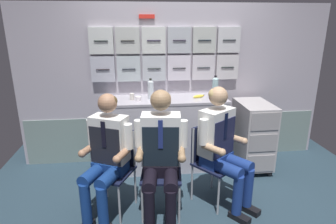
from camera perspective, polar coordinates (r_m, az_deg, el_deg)
name	(u,v)px	position (r m, az deg, el deg)	size (l,w,h in m)	color
ground	(192,216)	(3.18, 4.88, -19.94)	(4.80, 4.80, 0.04)	#263945
galley_bulkhead	(174,84)	(3.96, 1.21, 5.49)	(4.20, 0.14, 2.15)	#AEA7B4
galley_counter	(167,133)	(3.85, -0.26, -4.24)	(1.56, 0.53, 0.96)	#BAB6C1
service_trolley	(253,134)	(3.99, 16.50, -4.16)	(0.40, 0.65, 0.91)	black
folding_chair_left	(115,161)	(3.08, -10.47, -9.51)	(0.53, 0.53, 0.85)	#A8AAAF
crew_member_left	(106,152)	(2.88, -12.21, -7.81)	(0.57, 0.68, 1.26)	black
folding_chair_right	(161,162)	(3.00, -1.30, -9.97)	(0.45, 0.45, 0.85)	#A8AAAF
crew_member_right	(161,151)	(2.77, -1.44, -7.76)	(0.52, 0.67, 1.31)	black
folding_chair_by_counter	(209,154)	(3.19, 8.23, -8.33)	(0.56, 0.56, 0.85)	#A8AAAF
crew_member_by_counter	(222,142)	(3.03, 10.75, -5.97)	(0.64, 0.69, 1.29)	black
water_bottle_blue_cap	(215,89)	(3.61, 9.35, 4.56)	(0.07, 0.07, 0.32)	#ADD7DC
water_bottle_tall	(151,89)	(3.66, -3.47, 4.51)	(0.08, 0.08, 0.26)	silver
coffee_cup_spare	(138,99)	(3.60, -5.94, 2.67)	(0.07, 0.07, 0.06)	white
coffee_cup_white	(159,97)	(3.65, -1.76, 3.00)	(0.06, 0.06, 0.06)	silver
paper_cup_blue	(132,96)	(3.65, -7.16, 3.09)	(0.06, 0.06, 0.08)	beige
snack_banana	(199,96)	(3.75, 6.10, 3.13)	(0.17, 0.10, 0.04)	yellow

